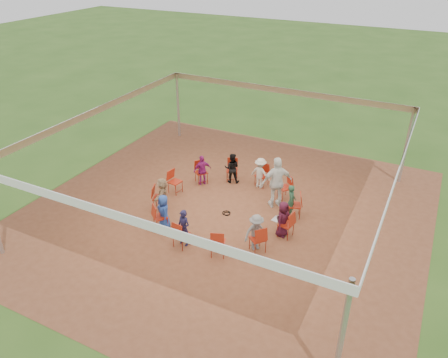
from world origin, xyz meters
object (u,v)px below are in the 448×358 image
at_px(chair_6, 175,182).
at_px(standing_person, 277,182).
at_px(person_seated_3, 232,168).
at_px(chair_1, 295,205).
at_px(person_seated_1, 291,201).
at_px(chair_4, 232,170).
at_px(person_seated_2, 260,173).
at_px(person_seated_4, 202,170).
at_px(person_seated_0, 283,219).
at_px(chair_3, 262,175).
at_px(person_seated_7, 184,228).
at_px(person_seated_8, 256,232).
at_px(laptop, 278,218).
at_px(chair_9, 181,234).
at_px(chair_0, 286,224).
at_px(chair_10, 218,243).
at_px(chair_11, 258,239).
at_px(cable_coil, 227,213).
at_px(person_seated_5, 163,194).
at_px(chair_5, 201,172).
at_px(chair_7, 159,198).
at_px(chair_8, 160,217).

xyz_separation_m(chair_6, standing_person, (3.64, 0.82, 0.49)).
relative_size(person_seated_3, standing_person, 0.64).
xyz_separation_m(chair_1, person_seated_1, (-0.11, -0.04, 0.15)).
relative_size(chair_4, standing_person, 0.48).
relative_size(person_seated_2, person_seated_3, 1.00).
bearing_deg(person_seated_4, person_seated_0, 105.00).
height_order(chair_3, person_seated_7, person_seated_7).
relative_size(chair_1, person_seated_8, 0.75).
xyz_separation_m(chair_6, laptop, (4.28, -0.69, 0.12)).
xyz_separation_m(chair_3, chair_9, (-0.74, -4.56, 0.00)).
bearing_deg(chair_0, person_seated_0, 90.00).
bearing_deg(laptop, chair_10, 156.39).
height_order(chair_11, person_seated_7, person_seated_7).
bearing_deg(cable_coil, person_seated_5, -161.10).
relative_size(chair_0, person_seated_1, 0.75).
xyz_separation_m(person_seated_0, person_seated_5, (-4.21, -0.43, 0.00)).
bearing_deg(chair_4, person_seated_7, 75.41).
distance_m(chair_5, chair_6, 1.19).
xyz_separation_m(standing_person, laptop, (0.64, -1.52, -0.37)).
height_order(chair_1, person_seated_8, person_seated_8).
height_order(chair_10, person_seated_3, person_seated_3).
distance_m(person_seated_0, person_seated_5, 4.23).
height_order(chair_7, person_seated_5, person_seated_5).
relative_size(person_seated_4, person_seated_8, 1.00).
bearing_deg(standing_person, chair_7, -10.03).
bearing_deg(cable_coil, person_seated_4, 140.43).
relative_size(chair_11, person_seated_0, 0.75).
height_order(person_seated_2, person_seated_5, same).
xyz_separation_m(chair_0, chair_7, (-4.44, -0.45, 0.00)).
bearing_deg(person_seated_2, person_seated_3, 15.00).
xyz_separation_m(chair_3, person_seated_1, (1.68, -1.50, 0.15)).
xyz_separation_m(chair_5, chair_8, (0.33, -3.25, 0.00)).
xyz_separation_m(chair_3, chair_10, (0.45, -4.44, 0.00)).
relative_size(chair_10, person_seated_1, 0.75).
relative_size(chair_7, person_seated_4, 0.75).
bearing_deg(cable_coil, standing_person, 43.68).
bearing_deg(laptop, person_seated_1, 6.92).
xyz_separation_m(chair_3, chair_8, (-1.83, -4.07, 0.00)).
bearing_deg(cable_coil, chair_5, 140.45).
bearing_deg(person_seated_5, chair_0, 74.59).
height_order(chair_0, cable_coil, chair_0).
bearing_deg(person_seated_4, chair_11, 90.00).
height_order(chair_5, chair_10, same).
height_order(person_seated_2, laptop, person_seated_2).
relative_size(standing_person, laptop, 5.11).
bearing_deg(person_seated_5, person_seated_7, 30.00).
distance_m(person_seated_5, laptop, 4.07).
bearing_deg(person_seated_0, chair_0, -90.00).
height_order(chair_1, chair_11, same).
bearing_deg(standing_person, chair_1, 115.22).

